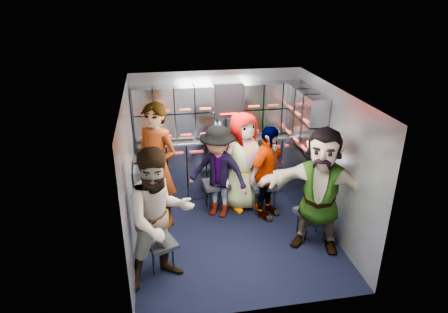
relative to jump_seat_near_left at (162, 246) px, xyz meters
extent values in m
plane|color=black|center=(1.05, 0.60, -0.35)|extent=(3.00, 3.00, 0.00)
cube|color=gray|center=(1.05, 2.10, 0.70)|extent=(2.80, 0.04, 2.10)
cube|color=gray|center=(-0.35, 0.60, 0.70)|extent=(0.04, 3.00, 2.10)
cube|color=gray|center=(2.45, 0.60, 0.70)|extent=(0.04, 3.00, 2.10)
cube|color=silver|center=(1.05, 0.60, 1.75)|extent=(2.80, 3.00, 0.02)
cube|color=#9398A2|center=(1.05, 1.89, 0.14)|extent=(2.68, 0.38, 0.99)
cube|color=#9398A2|center=(-0.14, 1.16, 0.14)|extent=(0.38, 0.76, 0.99)
cube|color=#B3B5BA|center=(1.05, 1.89, 0.66)|extent=(2.68, 0.42, 0.03)
cube|color=#9398A2|center=(1.05, 1.95, 1.14)|extent=(2.68, 0.28, 0.82)
cube|color=#9398A2|center=(2.30, 1.30, 1.14)|extent=(0.28, 1.00, 0.82)
cube|color=#9398A2|center=(2.30, 1.20, 0.15)|extent=(0.28, 1.20, 1.00)
cube|color=red|center=(1.05, 1.69, 0.53)|extent=(2.60, 0.02, 0.03)
cube|color=black|center=(0.00, 0.00, 0.02)|extent=(0.43, 0.42, 0.05)
cylinder|color=black|center=(-0.12, -0.11, -0.18)|extent=(0.02, 0.02, 0.36)
cylinder|color=black|center=(0.12, -0.11, -0.18)|extent=(0.02, 0.02, 0.36)
cylinder|color=black|center=(-0.12, 0.11, -0.18)|extent=(0.02, 0.02, 0.36)
cylinder|color=black|center=(0.12, 0.11, -0.18)|extent=(0.02, 0.02, 0.36)
cube|color=black|center=(0.91, 1.36, 0.09)|extent=(0.43, 0.41, 0.06)
cylinder|color=black|center=(0.76, 1.23, -0.14)|extent=(0.03, 0.03, 0.42)
cylinder|color=black|center=(1.05, 1.23, -0.14)|extent=(0.03, 0.03, 0.42)
cylinder|color=black|center=(0.76, 1.49, -0.14)|extent=(0.03, 0.03, 0.42)
cylinder|color=black|center=(1.05, 1.49, -0.14)|extent=(0.03, 0.03, 0.42)
cube|color=black|center=(1.33, 1.54, 0.11)|extent=(0.48, 0.46, 0.07)
cylinder|color=black|center=(1.18, 1.41, -0.13)|extent=(0.03, 0.03, 0.44)
cylinder|color=black|center=(1.48, 1.41, -0.13)|extent=(0.03, 0.03, 0.44)
cylinder|color=black|center=(1.18, 1.67, -0.13)|extent=(0.03, 0.03, 0.44)
cylinder|color=black|center=(1.48, 1.67, -0.13)|extent=(0.03, 0.03, 0.44)
cube|color=black|center=(1.63, 1.18, 0.11)|extent=(0.44, 0.42, 0.07)
cylinder|color=black|center=(1.48, 1.05, -0.13)|extent=(0.03, 0.03, 0.44)
cylinder|color=black|center=(1.79, 1.05, -0.13)|extent=(0.03, 0.03, 0.44)
cylinder|color=black|center=(1.48, 1.32, -0.13)|extent=(0.03, 0.03, 0.44)
cylinder|color=black|center=(1.79, 1.32, -0.13)|extent=(0.03, 0.03, 0.44)
cube|color=black|center=(2.10, 0.31, 0.09)|extent=(0.52, 0.51, 0.06)
cylinder|color=black|center=(1.95, 0.18, -0.14)|extent=(0.03, 0.03, 0.42)
cylinder|color=black|center=(2.25, 0.18, -0.14)|extent=(0.03, 0.03, 0.42)
cylinder|color=black|center=(1.95, 0.44, -0.14)|extent=(0.03, 0.03, 0.42)
cylinder|color=black|center=(2.25, 0.44, -0.14)|extent=(0.03, 0.03, 0.42)
imported|color=black|center=(0.00, 1.09, 0.59)|extent=(0.82, 0.78, 1.89)
imported|color=black|center=(0.00, -0.18, 0.52)|extent=(1.02, 0.91, 1.75)
imported|color=black|center=(0.91, 1.18, 0.39)|extent=(1.10, 0.97, 1.48)
imported|color=black|center=(1.33, 1.36, 0.45)|extent=(0.92, 0.77, 1.61)
imported|color=black|center=(1.63, 1.00, 0.39)|extent=(0.89, 0.85, 1.49)
imported|color=black|center=(2.10, 0.13, 0.52)|extent=(1.67, 1.24, 1.75)
cylinder|color=white|center=(0.97, 1.84, 0.81)|extent=(0.06, 0.06, 0.27)
cylinder|color=white|center=(1.04, 1.84, 0.81)|extent=(0.06, 0.06, 0.27)
cylinder|color=white|center=(1.93, 1.84, 0.80)|extent=(0.06, 0.06, 0.24)
cylinder|color=#C9B78D|center=(-0.08, 1.83, 0.73)|extent=(0.07, 0.07, 0.11)
cylinder|color=#C9B78D|center=(2.30, 1.83, 0.72)|extent=(0.09, 0.09, 0.09)
camera|label=1|loc=(0.04, -4.21, 3.03)|focal=32.00mm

